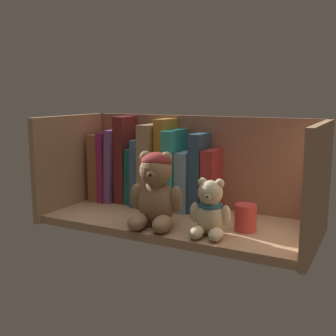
{
  "coord_description": "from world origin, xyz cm",
  "views": [
    {
      "loc": [
        44.99,
        -91.1,
        32.88
      ],
      "look_at": [
        -2.49,
        0.0,
        14.79
      ],
      "focal_mm": 45.1,
      "sensor_mm": 36.0,
      "label": 1
    }
  ],
  "objects_px": {
    "book_0": "(105,166)",
    "book_9": "(189,180)",
    "book_2": "(118,165)",
    "book_7": "(167,163)",
    "book_8": "(178,169)",
    "teddy_bear_larger": "(156,191)",
    "teddy_bear_smaller": "(210,211)",
    "book_11": "(213,181)",
    "book_10": "(200,172)",
    "book_4": "(137,175)",
    "book_6": "(156,165)",
    "pillar_candle": "(245,218)",
    "book_1": "(112,165)",
    "book_3": "(127,159)",
    "book_5": "(145,171)"
  },
  "relations": [
    {
      "from": "teddy_bear_larger",
      "to": "teddy_bear_smaller",
      "type": "distance_m",
      "value": 0.14
    },
    {
      "from": "book_11",
      "to": "book_7",
      "type": "bearing_deg",
      "value": 180.0
    },
    {
      "from": "teddy_bear_smaller",
      "to": "book_4",
      "type": "bearing_deg",
      "value": 149.24
    },
    {
      "from": "book_3",
      "to": "book_7",
      "type": "relative_size",
      "value": 1.01
    },
    {
      "from": "book_6",
      "to": "book_10",
      "type": "height_order",
      "value": "book_6"
    },
    {
      "from": "book_5",
      "to": "book_8",
      "type": "height_order",
      "value": "book_8"
    },
    {
      "from": "book_2",
      "to": "pillar_candle",
      "type": "distance_m",
      "value": 0.44
    },
    {
      "from": "book_10",
      "to": "teddy_bear_larger",
      "type": "relative_size",
      "value": 1.17
    },
    {
      "from": "book_7",
      "to": "book_0",
      "type": "bearing_deg",
      "value": 180.0
    },
    {
      "from": "book_3",
      "to": "book_4",
      "type": "bearing_deg",
      "value": 0.0
    },
    {
      "from": "book_4",
      "to": "book_5",
      "type": "relative_size",
      "value": 0.84
    },
    {
      "from": "book_1",
      "to": "teddy_bear_smaller",
      "type": "bearing_deg",
      "value": -24.91
    },
    {
      "from": "book_6",
      "to": "book_11",
      "type": "relative_size",
      "value": 1.36
    },
    {
      "from": "book_7",
      "to": "pillar_candle",
      "type": "relative_size",
      "value": 3.97
    },
    {
      "from": "teddy_bear_smaller",
      "to": "pillar_candle",
      "type": "xyz_separation_m",
      "value": [
        0.06,
        0.07,
        -0.02
      ]
    },
    {
      "from": "book_4",
      "to": "book_10",
      "type": "distance_m",
      "value": 0.2
    },
    {
      "from": "book_3",
      "to": "book_8",
      "type": "distance_m",
      "value": 0.17
    },
    {
      "from": "book_9",
      "to": "book_11",
      "type": "distance_m",
      "value": 0.07
    },
    {
      "from": "book_0",
      "to": "book_6",
      "type": "bearing_deg",
      "value": 0.0
    },
    {
      "from": "book_9",
      "to": "teddy_bear_larger",
      "type": "height_order",
      "value": "teddy_bear_larger"
    },
    {
      "from": "book_3",
      "to": "book_11",
      "type": "bearing_deg",
      "value": 0.0
    },
    {
      "from": "teddy_bear_larger",
      "to": "book_11",
      "type": "bearing_deg",
      "value": 66.02
    },
    {
      "from": "book_10",
      "to": "teddy_bear_smaller",
      "type": "xyz_separation_m",
      "value": [
        0.1,
        -0.18,
        -0.05
      ]
    },
    {
      "from": "book_1",
      "to": "book_4",
      "type": "xyz_separation_m",
      "value": [
        0.08,
        0.0,
        -0.02
      ]
    },
    {
      "from": "book_0",
      "to": "teddy_bear_smaller",
      "type": "distance_m",
      "value": 0.45
    },
    {
      "from": "book_4",
      "to": "book_8",
      "type": "bearing_deg",
      "value": 0.0
    },
    {
      "from": "book_1",
      "to": "book_11",
      "type": "bearing_deg",
      "value": 0.0
    },
    {
      "from": "book_8",
      "to": "book_7",
      "type": "bearing_deg",
      "value": 180.0
    },
    {
      "from": "book_8",
      "to": "book_10",
      "type": "xyz_separation_m",
      "value": [
        0.07,
        0.0,
        -0.0
      ]
    },
    {
      "from": "book_10",
      "to": "teddy_bear_larger",
      "type": "xyz_separation_m",
      "value": [
        -0.04,
        -0.17,
        -0.02
      ]
    },
    {
      "from": "book_4",
      "to": "pillar_candle",
      "type": "relative_size",
      "value": 2.55
    },
    {
      "from": "book_8",
      "to": "book_11",
      "type": "xyz_separation_m",
      "value": [
        0.1,
        0.0,
        -0.02
      ]
    },
    {
      "from": "book_4",
      "to": "book_6",
      "type": "bearing_deg",
      "value": 0.0
    },
    {
      "from": "book_2",
      "to": "book_7",
      "type": "height_order",
      "value": "book_7"
    },
    {
      "from": "book_0",
      "to": "book_9",
      "type": "height_order",
      "value": "book_0"
    },
    {
      "from": "book_7",
      "to": "pillar_candle",
      "type": "distance_m",
      "value": 0.3
    },
    {
      "from": "book_0",
      "to": "book_9",
      "type": "relative_size",
      "value": 1.22
    },
    {
      "from": "book_6",
      "to": "book_11",
      "type": "xyz_separation_m",
      "value": [
        0.17,
        0.0,
        -0.03
      ]
    },
    {
      "from": "book_6",
      "to": "book_10",
      "type": "xyz_separation_m",
      "value": [
        0.14,
        0.0,
        -0.01
      ]
    },
    {
      "from": "book_5",
      "to": "book_10",
      "type": "height_order",
      "value": "book_10"
    },
    {
      "from": "book_11",
      "to": "teddy_bear_larger",
      "type": "distance_m",
      "value": 0.19
    },
    {
      "from": "book_4",
      "to": "teddy_bear_larger",
      "type": "height_order",
      "value": "teddy_bear_larger"
    },
    {
      "from": "book_0",
      "to": "teddy_bear_smaller",
      "type": "relative_size",
      "value": 1.52
    },
    {
      "from": "book_4",
      "to": "book_7",
      "type": "bearing_deg",
      "value": 0.0
    },
    {
      "from": "teddy_bear_smaller",
      "to": "pillar_candle",
      "type": "bearing_deg",
      "value": 48.35
    },
    {
      "from": "book_7",
      "to": "book_5",
      "type": "bearing_deg",
      "value": 180.0
    },
    {
      "from": "book_0",
      "to": "book_2",
      "type": "distance_m",
      "value": 0.05
    },
    {
      "from": "book_10",
      "to": "teddy_bear_smaller",
      "type": "distance_m",
      "value": 0.21
    },
    {
      "from": "book_7",
      "to": "book_11",
      "type": "distance_m",
      "value": 0.14
    },
    {
      "from": "book_0",
      "to": "book_8",
      "type": "xyz_separation_m",
      "value": [
        0.24,
        0.0,
        0.01
      ]
    }
  ]
}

